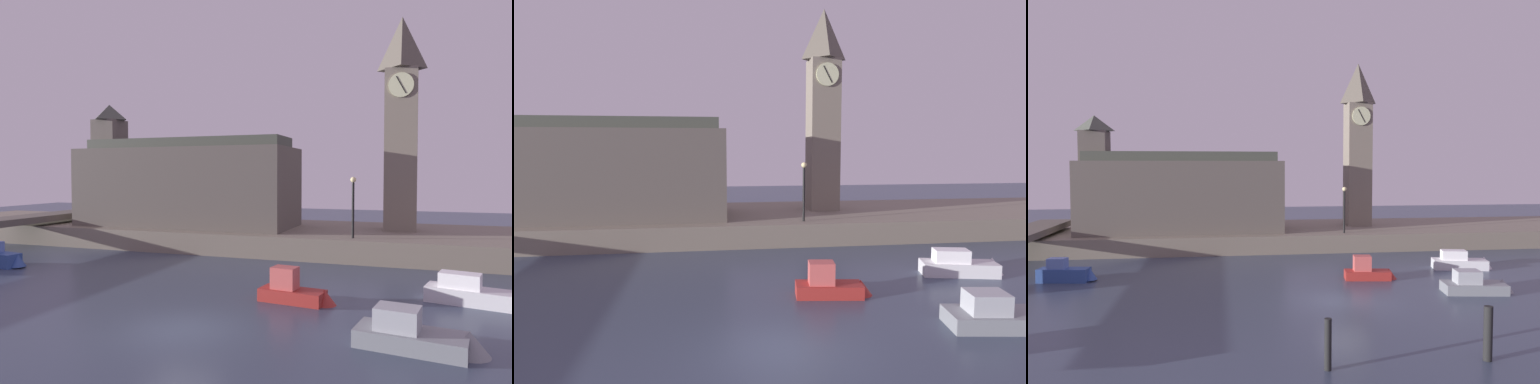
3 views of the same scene
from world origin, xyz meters
The scene contains 8 objects.
ground_plane centered at (0.00, 0.00, 0.00)m, with size 120.00×120.00×0.00m, color #384256.
far_embankment centered at (0.00, 20.00, 0.75)m, with size 70.00×12.00×1.50m, color slate.
clock_tower centered at (6.64, 20.64, 9.45)m, with size 2.46×2.50×15.32m.
parliament_hall centered at (-10.01, 18.74, 4.88)m, with size 17.07×6.87×9.94m.
streetlamp centered at (3.96, 15.24, 3.93)m, with size 0.36×0.36×3.89m.
boat_cruiser_grey centered at (8.15, 0.75, 0.42)m, with size 4.33×2.08×1.42m.
boat_dinghy_red centered at (3.01, 4.80, 0.47)m, with size 3.50×1.56×1.55m.
boat_ferry_white centered at (10.40, 6.98, 0.46)m, with size 4.43×2.10×1.40m.
Camera 2 is at (-2.34, -13.05, 6.31)m, focal length 31.04 mm.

